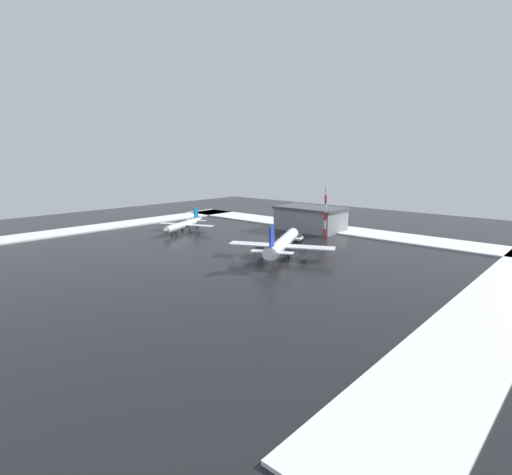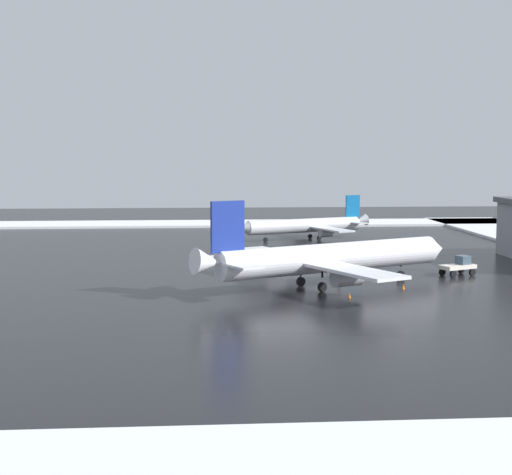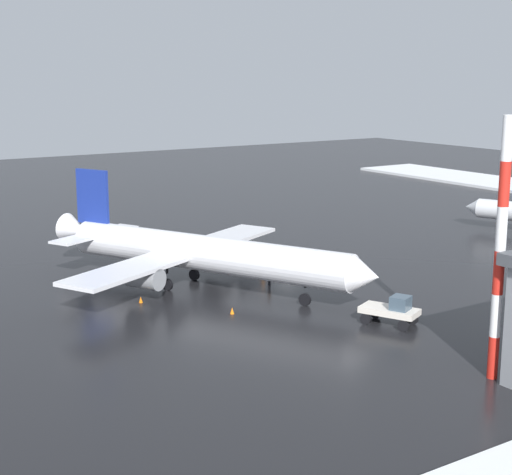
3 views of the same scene
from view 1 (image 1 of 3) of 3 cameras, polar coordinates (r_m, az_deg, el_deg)
ground_plane at (r=116.95m, az=-2.76°, el=-1.89°), size 240.00×240.00×0.00m
snow_bank_far at (r=155.78m, az=10.25°, el=1.34°), size 152.00×16.00×0.48m
snow_bank_left at (r=86.19m, az=31.29°, el=-8.22°), size 14.00×116.00×0.48m
snow_bank_right at (r=169.94m, az=-19.09°, el=1.72°), size 14.00×116.00×0.48m
airplane_foreground_jet at (r=110.76m, az=3.82°, el=-0.81°), size 27.92×32.81×10.44m
airplane_far_rear at (r=149.05m, az=-10.28°, el=1.81°), size 21.22×25.07×7.78m
pushback_tug at (r=129.94m, az=6.14°, el=-0.03°), size 3.92×5.10×2.50m
ground_crew_beside_wing at (r=117.08m, az=2.20°, el=-1.38°), size 0.36×0.36×1.71m
ground_crew_by_nose_gear at (r=115.20m, az=-0.10°, el=-1.58°), size 0.36×0.36×1.71m
antenna_mast at (r=137.40m, az=9.86°, el=3.61°), size 0.70×0.70×17.34m
cargo_hangar at (r=150.89m, az=7.75°, el=2.72°), size 25.01×15.02×8.80m
traffic_cone_near_nose at (r=108.72m, az=7.04°, el=-2.82°), size 0.36×0.36×0.55m
traffic_cone_mid_line at (r=117.23m, az=-1.62°, el=-1.71°), size 0.36×0.36×0.55m
traffic_cone_wingtip_side at (r=117.29m, az=7.04°, el=-1.78°), size 0.36×0.36×0.55m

